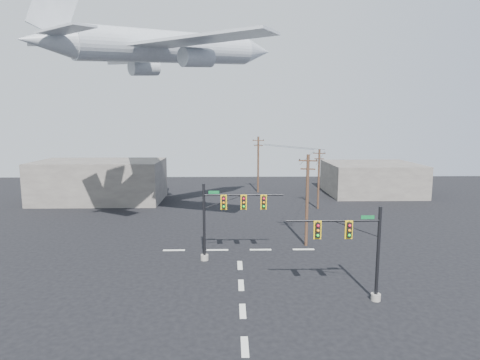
{
  "coord_description": "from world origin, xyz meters",
  "views": [
    {
      "loc": [
        -0.68,
        -23.68,
        11.94
      ],
      "look_at": [
        -0.06,
        5.0,
        7.61
      ],
      "focal_mm": 30.0,
      "sensor_mm": 36.0,
      "label": 1
    }
  ],
  "objects_px": {
    "signal_mast_far": "(224,217)",
    "utility_pole_b": "(319,178)",
    "airliner": "(171,48)",
    "utility_pole_c": "(258,163)",
    "utility_pole_a": "(307,199)",
    "signal_mast_near": "(358,251)"
  },
  "relations": [
    {
      "from": "signal_mast_far",
      "to": "utility_pole_c",
      "type": "bearing_deg",
      "value": 81.18
    },
    {
      "from": "signal_mast_far",
      "to": "utility_pole_a",
      "type": "bearing_deg",
      "value": 26.67
    },
    {
      "from": "signal_mast_near",
      "to": "utility_pole_b",
      "type": "height_order",
      "value": "utility_pole_b"
    },
    {
      "from": "utility_pole_a",
      "to": "signal_mast_near",
      "type": "bearing_deg",
      "value": -70.18
    },
    {
      "from": "utility_pole_c",
      "to": "airliner",
      "type": "xyz_separation_m",
      "value": [
        -10.43,
        -23.75,
        14.2
      ]
    },
    {
      "from": "utility_pole_b",
      "to": "utility_pole_c",
      "type": "bearing_deg",
      "value": 136.2
    },
    {
      "from": "signal_mast_near",
      "to": "utility_pole_c",
      "type": "distance_m",
      "value": 40.55
    },
    {
      "from": "signal_mast_near",
      "to": "utility_pole_b",
      "type": "xyz_separation_m",
      "value": [
        3.42,
        27.81,
        0.77
      ]
    },
    {
      "from": "utility_pole_b",
      "to": "airliner",
      "type": "distance_m",
      "value": 25.67
    },
    {
      "from": "signal_mast_near",
      "to": "utility_pole_a",
      "type": "distance_m",
      "value": 11.98
    },
    {
      "from": "utility_pole_c",
      "to": "airliner",
      "type": "height_order",
      "value": "airliner"
    },
    {
      "from": "signal_mast_near",
      "to": "utility_pole_c",
      "type": "xyz_separation_m",
      "value": [
        -3.87,
        40.34,
        1.37
      ]
    },
    {
      "from": "signal_mast_far",
      "to": "utility_pole_b",
      "type": "height_order",
      "value": "utility_pole_b"
    },
    {
      "from": "signal_mast_near",
      "to": "signal_mast_far",
      "type": "relative_size",
      "value": 0.91
    },
    {
      "from": "utility_pole_b",
      "to": "utility_pole_c",
      "type": "relative_size",
      "value": 0.87
    },
    {
      "from": "signal_mast_far",
      "to": "utility_pole_c",
      "type": "relative_size",
      "value": 0.76
    },
    {
      "from": "signal_mast_far",
      "to": "utility_pole_a",
      "type": "relative_size",
      "value": 0.8
    },
    {
      "from": "utility_pole_a",
      "to": "utility_pole_b",
      "type": "bearing_deg",
      "value": 88.33
    },
    {
      "from": "airliner",
      "to": "utility_pole_c",
      "type": "bearing_deg",
      "value": 25.47
    },
    {
      "from": "signal_mast_far",
      "to": "utility_pole_b",
      "type": "distance_m",
      "value": 23.34
    },
    {
      "from": "signal_mast_near",
      "to": "utility_pole_a",
      "type": "bearing_deg",
      "value": 95.5
    },
    {
      "from": "signal_mast_near",
      "to": "utility_pole_a",
      "type": "xyz_separation_m",
      "value": [
        -1.14,
        11.87,
        1.13
      ]
    }
  ]
}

